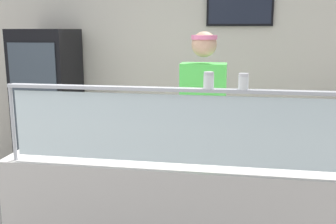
{
  "coord_description": "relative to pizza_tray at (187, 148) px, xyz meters",
  "views": [
    {
      "loc": [
        1.48,
        -2.16,
        1.77
      ],
      "look_at": [
        1.04,
        0.41,
        1.23
      ],
      "focal_mm": 42.06,
      "sensor_mm": 36.0,
      "label": 1
    }
  ],
  "objects": [
    {
      "name": "pizza_server",
      "position": [
        0.04,
        -0.02,
        0.02
      ],
      "size": [
        0.15,
        0.29,
        0.01
      ],
      "primitive_type": "cube",
      "rotation": [
        0.0,
        0.0,
        -0.3
      ],
      "color": "#ADAFB7",
      "rests_on": "pizza_tray"
    },
    {
      "name": "serving_counter",
      "position": [
        -0.04,
        -0.08,
        -0.49
      ],
      "size": [
        2.26,
        0.74,
        0.95
      ],
      "primitive_type": "cube",
      "color": "#BCB7B2",
      "rests_on": "ground"
    },
    {
      "name": "worker_figure",
      "position": [
        0.05,
        0.67,
        0.04
      ],
      "size": [
        0.41,
        0.5,
        1.76
      ],
      "color": "#23232D",
      "rests_on": "ground"
    },
    {
      "name": "pepper_flake_shaker",
      "position": [
        0.36,
        -0.39,
        0.52
      ],
      "size": [
        0.06,
        0.06,
        0.09
      ],
      "color": "white",
      "rests_on": "sneeze_guard"
    },
    {
      "name": "drink_fridge",
      "position": [
        -1.86,
        1.65,
        -0.07
      ],
      "size": [
        0.64,
        0.66,
        1.78
      ],
      "color": "black",
      "rests_on": "ground"
    },
    {
      "name": "pizza_tray",
      "position": [
        0.0,
        0.0,
        0.0
      ],
      "size": [
        0.4,
        0.4,
        0.04
      ],
      "color": "#9EA0A8",
      "rests_on": "serving_counter"
    },
    {
      "name": "shop_rear_unit",
      "position": [
        -0.03,
        2.1,
        0.39
      ],
      "size": [
        6.66,
        0.13,
        2.7
      ],
      "color": "silver",
      "rests_on": "ground"
    },
    {
      "name": "parmesan_shaker",
      "position": [
        0.17,
        -0.39,
        0.52
      ],
      "size": [
        0.06,
        0.06,
        0.1
      ],
      "color": "white",
      "rests_on": "sneeze_guard"
    },
    {
      "name": "sneeze_guard",
      "position": [
        -0.04,
        -0.39,
        0.29
      ],
      "size": [
        2.08,
        0.06,
        0.49
      ],
      "color": "#B2B5BC",
      "rests_on": "serving_counter"
    }
  ]
}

